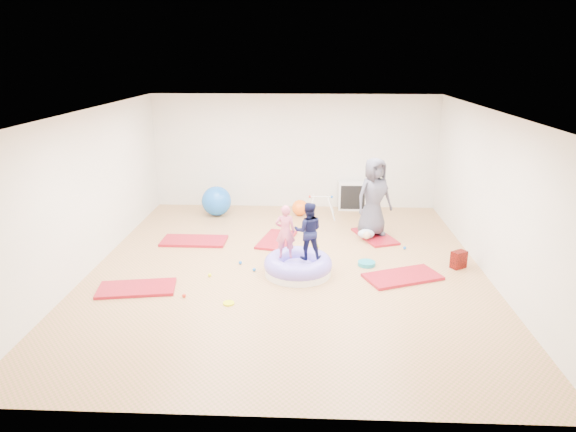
{
  "coord_description": "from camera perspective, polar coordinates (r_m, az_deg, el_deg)",
  "views": [
    {
      "loc": [
        0.4,
        -8.57,
        3.7
      ],
      "look_at": [
        0.0,
        0.3,
        0.9
      ],
      "focal_mm": 32.0,
      "sensor_mm": 36.0,
      "label": 1
    }
  ],
  "objects": [
    {
      "name": "gym_mat_rear_right",
      "position": [
        11.02,
        9.63,
        -2.24
      ],
      "size": [
        0.94,
        1.29,
        0.05
      ],
      "primitive_type": "cube",
      "rotation": [
        0.0,
        0.0,
        1.92
      ],
      "color": "#AD1126",
      "rests_on": "ground"
    },
    {
      "name": "gym_mat_right",
      "position": [
        9.15,
        12.61,
        -6.6
      ],
      "size": [
        1.44,
        1.09,
        0.05
      ],
      "primitive_type": "cube",
      "rotation": [
        0.0,
        0.0,
        0.39
      ],
      "color": "#AD1126",
      "rests_on": "ground"
    },
    {
      "name": "adult_caregiver",
      "position": [
        10.81,
        9.53,
        2.11
      ],
      "size": [
        0.96,
        0.83,
        1.65
      ],
      "primitive_type": "imported",
      "rotation": [
        0.0,
        0.0,
        0.47
      ],
      "color": "#454553",
      "rests_on": "gym_mat_rear_right"
    },
    {
      "name": "backpack",
      "position": [
        9.81,
        18.44,
        -4.61
      ],
      "size": [
        0.32,
        0.29,
        0.32
      ],
      "primitive_type": "cube",
      "rotation": [
        0.0,
        0.0,
        0.58
      ],
      "color": "#8B0E05",
      "rests_on": "ground"
    },
    {
      "name": "infant_play_gym",
      "position": [
        12.1,
        3.64,
        1.42
      ],
      "size": [
        0.7,
        0.66,
        0.53
      ],
      "rotation": [
        0.0,
        0.0,
        0.01
      ],
      "color": "silver",
      "rests_on": "ground"
    },
    {
      "name": "exercise_ball_blue",
      "position": [
        12.39,
        -7.95,
        1.66
      ],
      "size": [
        0.71,
        0.71,
        0.71
      ],
      "primitive_type": "sphere",
      "color": "blue",
      "rests_on": "ground"
    },
    {
      "name": "balance_disc",
      "position": [
        9.56,
        8.72,
        -5.24
      ],
      "size": [
        0.32,
        0.32,
        0.07
      ],
      "primitive_type": "cylinder",
      "color": "teal",
      "rests_on": "ground"
    },
    {
      "name": "inflatable_cushion",
      "position": [
        9.06,
        1.12,
        -5.57
      ],
      "size": [
        1.21,
        1.21,
        0.38
      ],
      "rotation": [
        0.0,
        0.0,
        -0.14
      ],
      "color": "white",
      "rests_on": "ground"
    },
    {
      "name": "exercise_ball_orange",
      "position": [
        12.3,
        1.34,
        0.93
      ],
      "size": [
        0.38,
        0.38,
        0.38
      ],
      "primitive_type": "sphere",
      "color": "orange",
      "rests_on": "ground"
    },
    {
      "name": "room",
      "position": [
        8.88,
        -0.09,
        2.5
      ],
      "size": [
        7.01,
        8.01,
        2.81
      ],
      "color": "tan",
      "rests_on": "ground"
    },
    {
      "name": "yellow_toy",
      "position": [
        8.12,
        -6.61,
        -9.61
      ],
      "size": [
        0.18,
        0.18,
        0.03
      ],
      "primitive_type": "cylinder",
      "color": "#F2FF10",
      "rests_on": "ground"
    },
    {
      "name": "gym_mat_front_left",
      "position": [
        8.87,
        -16.46,
        -7.72
      ],
      "size": [
        1.33,
        0.82,
        0.05
      ],
      "primitive_type": "cube",
      "rotation": [
        0.0,
        0.0,
        0.17
      ],
      "color": "#AD1126",
      "rests_on": "ground"
    },
    {
      "name": "child_navy",
      "position": [
        8.8,
        2.27,
        -1.36
      ],
      "size": [
        0.5,
        0.39,
        1.01
      ],
      "primitive_type": "imported",
      "rotation": [
        0.0,
        0.0,
        3.16
      ],
      "color": "#0F1234",
      "rests_on": "inflatable_cushion"
    },
    {
      "name": "gym_mat_center_back",
      "position": [
        10.67,
        -1.29,
        -2.65
      ],
      "size": [
        0.83,
        1.28,
        0.05
      ],
      "primitive_type": "cube",
      "rotation": [
        0.0,
        0.0,
        1.35
      ],
      "color": "#AD1126",
      "rests_on": "ground"
    },
    {
      "name": "cube_shelf",
      "position": [
        12.85,
        7.15,
        2.24
      ],
      "size": [
        0.69,
        0.34,
        0.69
      ],
      "color": "silver",
      "rests_on": "ground"
    },
    {
      "name": "gym_mat_mid_left",
      "position": [
        10.77,
        -10.38,
        -2.73
      ],
      "size": [
        1.32,
        0.67,
        0.05
      ],
      "primitive_type": "cube",
      "rotation": [
        0.0,
        0.0,
        -0.01
      ],
      "color": "#AD1126",
      "rests_on": "ground"
    },
    {
      "name": "infant",
      "position": [
        10.74,
        8.69,
        -2.0
      ],
      "size": [
        0.34,
        0.35,
        0.2
      ],
      "color": "silver",
      "rests_on": "gym_mat_rear_right"
    },
    {
      "name": "ball_pit_balls",
      "position": [
        9.41,
        -1.64,
        -5.45
      ],
      "size": [
        3.94,
        2.37,
        0.06
      ],
      "color": "blue",
      "rests_on": "ground"
    },
    {
      "name": "child_pink",
      "position": [
        8.85,
        -0.31,
        -1.44
      ],
      "size": [
        0.36,
        0.24,
        0.95
      ],
      "primitive_type": "imported",
      "rotation": [
        0.0,
        0.0,
        3.18
      ],
      "color": "#CF5877",
      "rests_on": "inflatable_cushion"
    }
  ]
}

